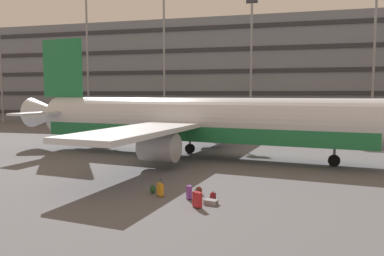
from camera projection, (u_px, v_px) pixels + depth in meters
The scene contains 15 objects.
ground_plane at pixel (145, 156), 33.85m from camera, with size 600.00×600.00×0.00m, color #5B5B60.
terminal_structure at pixel (225, 74), 74.89m from camera, with size 138.25×19.21×19.04m.
airliner at pixel (191, 122), 33.01m from camera, with size 36.79×29.71×11.08m.
light_mast_far_left at pixel (0, 45), 71.13m from camera, with size 1.80×0.50×26.41m.
light_mast_left at pixel (87, 42), 66.53m from camera, with size 1.80×0.50×26.10m.
light_mast_center_left at pixel (164, 39), 62.93m from camera, with size 1.80×0.50×26.23m.
light_mast_center_right at pixel (251, 54), 59.56m from camera, with size 1.80×0.50×20.58m.
light_mast_right at pixel (375, 38), 54.90m from camera, with size 1.80×0.50×24.13m.
suitcase_scuffed at pixel (189, 192), 19.80m from camera, with size 0.40×0.46×0.87m.
suitcase_red at pixel (197, 199), 18.34m from camera, with size 0.54×0.52×0.92m.
suitcase_silver at pixel (160, 189), 20.36m from camera, with size 0.48×0.49×0.95m.
suitcase_navy at pixel (211, 202), 18.91m from camera, with size 0.73×0.58×0.24m.
backpack_small at pixel (213, 196), 19.74m from camera, with size 0.44×0.40×0.47m.
backpack_black at pixel (153, 190), 20.95m from camera, with size 0.41×0.40×0.52m.
backpack_teal at pixel (199, 191), 20.76m from camera, with size 0.45×0.40×0.48m.
Camera 1 is at (12.48, -31.36, 5.60)m, focal length 34.90 mm.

